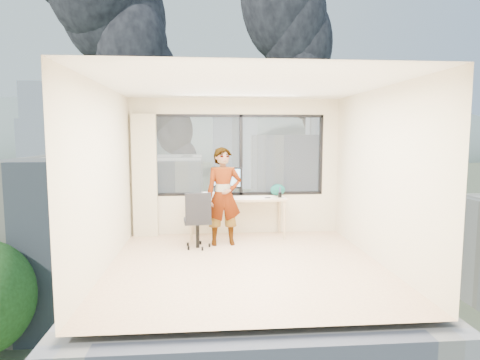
{
  "coord_description": "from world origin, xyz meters",
  "views": [
    {
      "loc": [
        -0.56,
        -5.75,
        1.89
      ],
      "look_at": [
        0.0,
        1.0,
        1.15
      ],
      "focal_mm": 30.11,
      "sensor_mm": 36.0,
      "label": 1
    }
  ],
  "objects": [
    {
      "name": "floor",
      "position": [
        0.0,
        0.0,
        0.0
      ],
      "size": [
        4.0,
        4.0,
        0.01
      ],
      "primitive_type": "cube",
      "color": "beige",
      "rests_on": "ground"
    },
    {
      "name": "ceiling",
      "position": [
        0.0,
        0.0,
        2.6
      ],
      "size": [
        4.0,
        4.0,
        0.01
      ],
      "primitive_type": "cube",
      "color": "white",
      "rests_on": "ground"
    },
    {
      "name": "wall_front",
      "position": [
        0.0,
        -2.0,
        1.3
      ],
      "size": [
        4.0,
        0.01,
        2.6
      ],
      "primitive_type": "cube",
      "color": "beige",
      "rests_on": "ground"
    },
    {
      "name": "wall_left",
      "position": [
        -2.0,
        0.0,
        1.3
      ],
      "size": [
        0.01,
        4.0,
        2.6
      ],
      "primitive_type": "cube",
      "color": "beige",
      "rests_on": "ground"
    },
    {
      "name": "wall_right",
      "position": [
        2.0,
        0.0,
        1.3
      ],
      "size": [
        0.01,
        4.0,
        2.6
      ],
      "primitive_type": "cube",
      "color": "beige",
      "rests_on": "ground"
    },
    {
      "name": "window_wall",
      "position": [
        0.05,
        2.0,
        1.52
      ],
      "size": [
        3.3,
        0.16,
        1.55
      ],
      "primitive_type": null,
      "color": "black",
      "rests_on": "ground"
    },
    {
      "name": "curtain",
      "position": [
        -1.72,
        1.88,
        1.15
      ],
      "size": [
        0.45,
        0.14,
        2.3
      ],
      "primitive_type": "cube",
      "color": "beige",
      "rests_on": "floor"
    },
    {
      "name": "desk",
      "position": [
        0.0,
        1.66,
        0.38
      ],
      "size": [
        1.8,
        0.6,
        0.75
      ],
      "primitive_type": "cube",
      "color": "tan",
      "rests_on": "floor"
    },
    {
      "name": "chair",
      "position": [
        -0.73,
        0.98,
        0.49
      ],
      "size": [
        0.55,
        0.55,
        0.99
      ],
      "primitive_type": null,
      "rotation": [
        0.0,
        0.0,
        0.1
      ],
      "color": "black",
      "rests_on": "floor"
    },
    {
      "name": "person",
      "position": [
        -0.27,
        1.16,
        0.85
      ],
      "size": [
        0.65,
        0.46,
        1.7
      ],
      "primitive_type": "imported",
      "rotation": [
        0.0,
        0.0,
        0.09
      ],
      "color": "#2D2D33",
      "rests_on": "floor"
    },
    {
      "name": "monitor",
      "position": [
        -0.18,
        1.73,
        1.04
      ],
      "size": [
        0.58,
        0.32,
        0.58
      ],
      "primitive_type": null,
      "rotation": [
        0.0,
        0.0,
        -0.37
      ],
      "color": "black",
      "rests_on": "desk"
    },
    {
      "name": "game_console",
      "position": [
        -0.46,
        1.85,
        0.79
      ],
      "size": [
        0.42,
        0.39,
        0.08
      ],
      "primitive_type": "cube",
      "rotation": [
        0.0,
        0.0,
        0.36
      ],
      "color": "white",
      "rests_on": "desk"
    },
    {
      "name": "laptop",
      "position": [
        -0.29,
        1.6,
        0.85
      ],
      "size": [
        0.41,
        0.42,
        0.21
      ],
      "primitive_type": null,
      "rotation": [
        0.0,
        0.0,
        -0.27
      ],
      "color": "black",
      "rests_on": "desk"
    },
    {
      "name": "cellphone",
      "position": [
        0.56,
        1.55,
        0.76
      ],
      "size": [
        0.1,
        0.05,
        0.01
      ],
      "primitive_type": "cube",
      "rotation": [
        0.0,
        0.0,
        0.02
      ],
      "color": "black",
      "rests_on": "desk"
    },
    {
      "name": "pen_cup",
      "position": [
        0.8,
        1.61,
        0.8
      ],
      "size": [
        0.08,
        0.08,
        0.09
      ],
      "primitive_type": "cylinder",
      "rotation": [
        0.0,
        0.0,
        -0.08
      ],
      "color": "black",
      "rests_on": "desk"
    },
    {
      "name": "handbag",
      "position": [
        0.8,
        1.85,
        0.86
      ],
      "size": [
        0.31,
        0.19,
        0.22
      ],
      "primitive_type": "ellipsoid",
      "rotation": [
        0.0,
        0.0,
        -0.18
      ],
      "color": "#0B4439",
      "rests_on": "desk"
    },
    {
      "name": "exterior_ground",
      "position": [
        0.0,
        120.0,
        -14.0
      ],
      "size": [
        400.0,
        400.0,
        0.04
      ],
      "primitive_type": "cube",
      "color": "#515B3D",
      "rests_on": "ground"
    },
    {
      "name": "near_bldg_a",
      "position": [
        -9.0,
        30.0,
        -7.0
      ],
      "size": [
        16.0,
        12.0,
        14.0
      ],
      "primitive_type": "cube",
      "color": "beige",
      "rests_on": "exterior_ground"
    },
    {
      "name": "near_bldg_b",
      "position": [
        12.0,
        38.0,
        -6.0
      ],
      "size": [
        14.0,
        13.0,
        16.0
      ],
      "primitive_type": "cube",
      "color": "beige",
      "rests_on": "exterior_ground"
    },
    {
      "name": "far_tower_a",
      "position": [
        -35.0,
        95.0,
        0.0
      ],
      "size": [
        14.0,
        14.0,
        28.0
      ],
      "primitive_type": "cube",
      "color": "silver",
      "rests_on": "exterior_ground"
    },
    {
      "name": "far_tower_b",
      "position": [
        8.0,
        120.0,
        1.0
      ],
      "size": [
        13.0,
        13.0,
        30.0
      ],
      "primitive_type": "cube",
      "color": "silver",
      "rests_on": "exterior_ground"
    },
    {
      "name": "far_tower_c",
      "position": [
        45.0,
        140.0,
        -1.0
      ],
      "size": [
        15.0,
        15.0,
        26.0
      ],
      "primitive_type": "cube",
      "color": "silver",
      "rests_on": "exterior_ground"
    },
    {
      "name": "far_tower_d",
      "position": [
        -60.0,
        150.0,
        -3.0
      ],
      "size": [
        16.0,
        14.0,
        22.0
      ],
      "primitive_type": "cube",
      "color": "silver",
      "rests_on": "exterior_ground"
    },
    {
      "name": "hill_a",
      "position": [
        -120.0,
        320.0,
        -14.0
      ],
      "size": [
        288.0,
        216.0,
        90.0
      ],
      "primitive_type": "ellipsoid",
      "color": "slate",
      "rests_on": "exterior_ground"
    },
    {
      "name": "hill_b",
      "position": [
        100.0,
        320.0,
        -14.0
      ],
      "size": [
        300.0,
        220.0,
        96.0
      ],
      "primitive_type": "ellipsoid",
      "color": "slate",
      "rests_on": "exterior_ground"
    },
    {
      "name": "tree_b",
      "position": [
        4.0,
        18.0,
        -9.5
      ],
      "size": [
        7.6,
        7.6,
        9.0
      ],
      "primitive_type": null,
      "color": "#264918",
      "rests_on": "exterior_ground"
    },
    {
      "name": "tree_c",
      "position": [
        22.0,
        40.0,
        -9.0
      ],
      "size": [
        8.4,
        8.4,
        10.0
      ],
      "primitive_type": null,
      "color": "#264918",
      "rests_on": "exterior_ground"
    },
    {
      "name": "smoke_plume_a",
      "position": [
        -10.0,
        150.0,
        39.0
      ],
      "size": [
        40.0,
        24.0,
        90.0
      ],
      "primitive_type": null,
      "color": "black",
      "rests_on": "exterior_ground"
    },
    {
      "name": "smoke_plume_b",
      "position": [
        55.0,
        170.0,
        27.0
      ],
      "size": [
        30.0,
        18.0,
        70.0
      ],
      "primitive_type": null,
      "color": "black",
      "rests_on": "exterior_ground"
    }
  ]
}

